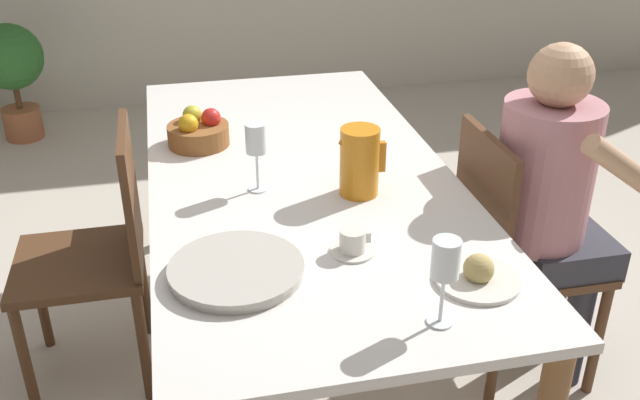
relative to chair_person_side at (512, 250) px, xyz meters
The scene contains 13 objects.
ground_plane 0.86m from the chair_person_side, 161.47° to the left, with size 20.00×20.00×0.00m, color beige.
dining_table 0.73m from the chair_person_side, 161.47° to the left, with size 0.97×1.98×0.75m.
chair_person_side is the anchor object (origin of this frame).
chair_opposite 1.37m from the chair_person_side, 167.57° to the left, with size 0.42×0.42×0.92m.
person_seated 0.24m from the chair_person_side, 23.75° to the right, with size 0.39×0.41×1.20m.
red_pitcher 0.64m from the chair_person_side, behind, with size 0.14×0.12×0.21m.
wine_glass_water 0.93m from the chair_person_side, behind, with size 0.06×0.06×0.22m.
wine_glass_juice 0.90m from the chair_person_side, 129.73° to the right, with size 0.06×0.06×0.22m.
teacup_near_person 0.75m from the chair_person_side, 155.60° to the right, with size 0.12×0.12×0.07m.
serving_tray 1.03m from the chair_person_side, 160.78° to the right, with size 0.34×0.34×0.03m.
bread_plate 0.66m from the chair_person_side, 126.97° to the right, with size 0.21×0.21×0.08m.
fruit_bowl 1.15m from the chair_person_side, 151.84° to the left, with size 0.21×0.21×0.13m.
potted_plant 3.29m from the chair_person_side, 126.84° to the left, with size 0.39×0.39×0.72m.
Camera 1 is at (-0.39, -2.05, 1.75)m, focal length 40.00 mm.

